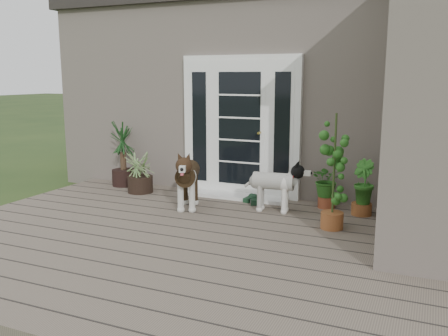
% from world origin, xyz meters
% --- Properties ---
extents(deck, '(6.20, 4.60, 0.12)m').
position_xyz_m(deck, '(0.00, 0.40, 0.06)').
color(deck, '#6B5B4C').
rests_on(deck, ground).
extents(house_main, '(7.40, 4.00, 3.10)m').
position_xyz_m(house_main, '(0.00, 4.65, 1.55)').
color(house_main, '#665E54').
rests_on(house_main, ground).
extents(roof_main, '(7.60, 4.20, 0.20)m').
position_xyz_m(roof_main, '(0.00, 4.65, 3.20)').
color(roof_main, '#2D2826').
rests_on(roof_main, house_main).
extents(door_unit, '(1.90, 0.14, 2.15)m').
position_xyz_m(door_unit, '(-0.20, 2.60, 1.19)').
color(door_unit, white).
rests_on(door_unit, deck).
extents(door_step, '(1.60, 0.40, 0.05)m').
position_xyz_m(door_step, '(-0.20, 2.40, 0.14)').
color(door_step, white).
rests_on(door_step, deck).
extents(brindle_dog, '(0.66, 0.96, 0.73)m').
position_xyz_m(brindle_dog, '(-0.57, 1.56, 0.49)').
color(brindle_dog, '#322312').
rests_on(brindle_dog, deck).
extents(white_dog, '(0.77, 0.39, 0.62)m').
position_xyz_m(white_dog, '(0.58, 1.88, 0.43)').
color(white_dog, silver).
rests_on(white_dog, deck).
extents(spider_plant, '(0.88, 0.88, 0.71)m').
position_xyz_m(spider_plant, '(-1.72, 2.09, 0.48)').
color(spider_plant, '#758D56').
rests_on(spider_plant, deck).
extents(yucca, '(0.94, 0.94, 1.08)m').
position_xyz_m(yucca, '(-2.25, 2.40, 0.66)').
color(yucca, black).
rests_on(yucca, deck).
extents(herb_a, '(0.61, 0.61, 0.58)m').
position_xyz_m(herb_a, '(1.21, 2.37, 0.41)').
color(herb_a, '#255B1A').
rests_on(herb_a, deck).
extents(herb_b, '(0.50, 0.50, 0.54)m').
position_xyz_m(herb_b, '(1.72, 2.20, 0.39)').
color(herb_b, '#1C631C').
rests_on(herb_b, deck).
extents(herb_c, '(0.55, 0.55, 0.61)m').
position_xyz_m(herb_c, '(2.38, 2.40, 0.42)').
color(herb_c, '#22621C').
rests_on(herb_c, deck).
extents(sapling, '(0.49, 0.49, 1.46)m').
position_xyz_m(sapling, '(1.48, 1.44, 0.85)').
color(sapling, '#22611B').
rests_on(sapling, deck).
extents(clog_left, '(0.26, 0.36, 0.10)m').
position_xyz_m(clog_left, '(0.20, 2.18, 0.17)').
color(clog_left, black).
rests_on(clog_left, deck).
extents(clog_right, '(0.16, 0.29, 0.08)m').
position_xyz_m(clog_right, '(0.09, 2.27, 0.16)').
color(clog_right, '#163821').
rests_on(clog_right, deck).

